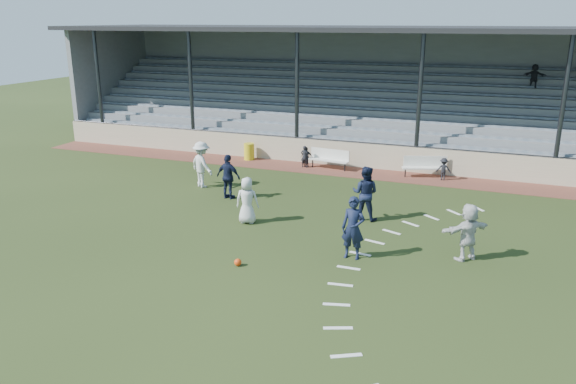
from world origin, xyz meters
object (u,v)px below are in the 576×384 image
(football, at_px, (238,262))
(player_white_lead, at_px, (247,200))
(player_navy_lead, at_px, (353,228))
(bench_left, at_px, (329,157))
(bench_right, at_px, (425,165))
(trash_bin, at_px, (249,151))

(football, relative_size, player_white_lead, 0.13)
(football, relative_size, player_navy_lead, 0.11)
(bench_left, xyz_separation_m, bench_right, (4.52, 0.17, 0.00))
(football, bearing_deg, player_white_lead, 110.23)
(player_white_lead, distance_m, player_navy_lead, 4.61)
(bench_left, bearing_deg, trash_bin, -176.22)
(football, xyz_separation_m, player_white_lead, (-1.27, 3.45, 0.73))
(trash_bin, distance_m, player_navy_lead, 13.07)
(trash_bin, xyz_separation_m, football, (5.11, -11.99, -0.33))
(bench_left, bearing_deg, football, -79.23)
(bench_left, xyz_separation_m, player_white_lead, (-0.55, -8.27, 0.25))
(bench_left, distance_m, football, 11.76)
(bench_right, relative_size, player_navy_lead, 1.04)
(bench_right, xyz_separation_m, trash_bin, (-8.91, 0.10, -0.14))
(bench_right, height_order, player_white_lead, player_white_lead)
(trash_bin, xyz_separation_m, player_white_lead, (3.84, -8.54, 0.39))
(bench_right, xyz_separation_m, player_white_lead, (-5.07, -8.44, 0.25))
(bench_right, distance_m, player_navy_lead, 10.16)
(football, bearing_deg, bench_right, 72.28)
(trash_bin, bearing_deg, football, -66.92)
(bench_left, xyz_separation_m, football, (0.72, -11.73, -0.47))
(bench_right, bearing_deg, player_white_lead, -140.33)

